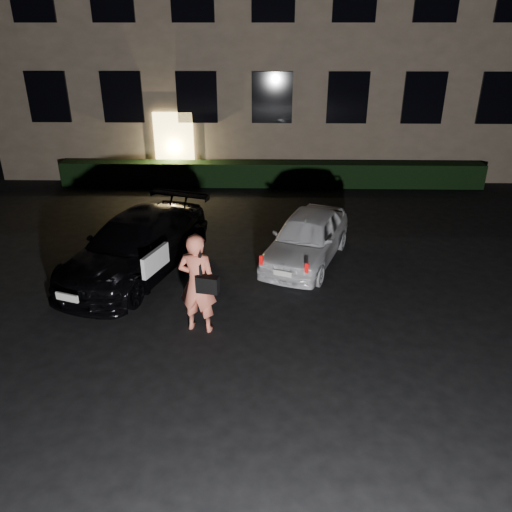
{
  "coord_description": "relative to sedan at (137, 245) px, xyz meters",
  "views": [
    {
      "loc": [
        -0.15,
        -6.96,
        5.24
      ],
      "look_at": [
        -0.35,
        2.0,
        1.11
      ],
      "focal_mm": 35.0,
      "sensor_mm": 36.0,
      "label": 1
    }
  ],
  "objects": [
    {
      "name": "hedge",
      "position": [
        3.13,
        7.05,
        -0.25
      ],
      "size": [
        15.0,
        0.7,
        0.85
      ],
      "primitive_type": "cube",
      "color": "black",
      "rests_on": "ground"
    },
    {
      "name": "sedan",
      "position": [
        0.0,
        0.0,
        0.0
      ],
      "size": [
        3.29,
        5.02,
        1.35
      ],
      "rotation": [
        0.0,
        0.0,
        -0.33
      ],
      "color": "black",
      "rests_on": "ground"
    },
    {
      "name": "ground",
      "position": [
        3.13,
        -3.45,
        -0.68
      ],
      "size": [
        80.0,
        80.0,
        0.0
      ],
      "primitive_type": "plane",
      "color": "black",
      "rests_on": "ground"
    },
    {
      "name": "hatch",
      "position": [
        3.95,
        0.71,
        -0.06
      ],
      "size": [
        2.62,
        3.87,
        1.23
      ],
      "rotation": [
        0.0,
        0.0,
        -0.36
      ],
      "color": "white",
      "rests_on": "ground"
    },
    {
      "name": "man",
      "position": [
        1.73,
        -2.39,
        0.3
      ],
      "size": [
        0.82,
        0.6,
        1.95
      ],
      "rotation": [
        0.0,
        0.0,
        2.94
      ],
      "color": "#E97157",
      "rests_on": "ground"
    },
    {
      "name": "building",
      "position": [
        3.13,
        11.53,
        5.32
      ],
      "size": [
        20.0,
        8.11,
        12.0
      ],
      "color": "#6B5D4C",
      "rests_on": "ground"
    }
  ]
}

